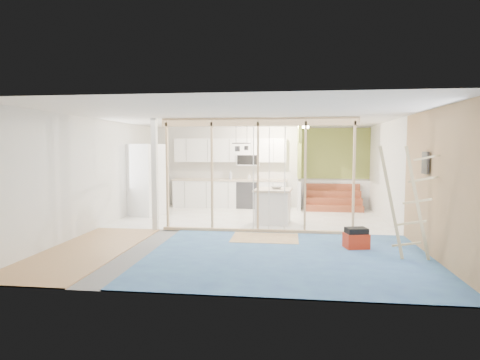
# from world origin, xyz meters

# --- Properties ---
(room) EXTENTS (7.01, 8.01, 2.61)m
(room) POSITION_xyz_m (0.00, 0.00, 1.30)
(room) COLOR slate
(room) RESTS_ON ground
(floor_overlays) EXTENTS (7.00, 8.00, 0.03)m
(floor_overlays) POSITION_xyz_m (0.07, 0.06, 0.01)
(floor_overlays) COLOR white
(floor_overlays) RESTS_ON room
(stud_frame) EXTENTS (4.66, 0.14, 2.60)m
(stud_frame) POSITION_xyz_m (-0.24, -0.00, 1.59)
(stud_frame) COLOR tan
(stud_frame) RESTS_ON room
(base_cabinets) EXTENTS (4.45, 2.24, 0.93)m
(base_cabinets) POSITION_xyz_m (-1.61, 3.36, 0.47)
(base_cabinets) COLOR white
(base_cabinets) RESTS_ON room
(upper_cabinets) EXTENTS (3.60, 0.41, 0.85)m
(upper_cabinets) POSITION_xyz_m (-0.84, 3.82, 1.82)
(upper_cabinets) COLOR white
(upper_cabinets) RESTS_ON room
(green_partition) EXTENTS (2.25, 1.51, 2.60)m
(green_partition) POSITION_xyz_m (2.04, 3.66, 0.94)
(green_partition) COLOR olive
(green_partition) RESTS_ON room
(pot_rack) EXTENTS (0.52, 0.52, 0.72)m
(pot_rack) POSITION_xyz_m (-0.31, 1.89, 2.00)
(pot_rack) COLOR black
(pot_rack) RESTS_ON room
(sheathing_panel) EXTENTS (0.02, 4.00, 2.60)m
(sheathing_panel) POSITION_xyz_m (3.48, -2.00, 1.30)
(sheathing_panel) COLOR tan
(sheathing_panel) RESTS_ON room
(electrical_panel) EXTENTS (0.04, 0.30, 0.40)m
(electrical_panel) POSITION_xyz_m (3.43, -1.40, 1.65)
(electrical_panel) COLOR #37383C
(electrical_panel) RESTS_ON room
(ceiling_light) EXTENTS (0.32, 0.32, 0.08)m
(ceiling_light) POSITION_xyz_m (1.40, 3.00, 2.54)
(ceiling_light) COLOR #FFEABF
(ceiling_light) RESTS_ON room
(fridge) EXTENTS (1.12, 1.08, 2.03)m
(fridge) POSITION_xyz_m (-3.05, 1.98, 1.02)
(fridge) COLOR white
(fridge) RESTS_ON room
(island) EXTENTS (0.99, 0.99, 0.89)m
(island) POSITION_xyz_m (0.60, 1.10, 0.44)
(island) COLOR silver
(island) RESTS_ON room
(bowl) EXTENTS (0.37, 0.37, 0.07)m
(bowl) POSITION_xyz_m (0.68, 1.13, 0.93)
(bowl) COLOR beige
(bowl) RESTS_ON island
(soap_bottle_a) EXTENTS (0.11, 0.11, 0.28)m
(soap_bottle_a) POSITION_xyz_m (-0.85, 3.60, 1.07)
(soap_bottle_a) COLOR silver
(soap_bottle_a) RESTS_ON base_cabinets
(soap_bottle_b) EXTENTS (0.08, 0.09, 0.17)m
(soap_bottle_b) POSITION_xyz_m (-0.26, 3.70, 1.02)
(soap_bottle_b) COLOR silver
(soap_bottle_b) RESTS_ON base_cabinets
(toolbox) EXTENTS (0.49, 0.42, 0.41)m
(toolbox) POSITION_xyz_m (2.27, -1.25, 0.19)
(toolbox) COLOR #B72910
(toolbox) RESTS_ON room
(ladder) EXTENTS (1.04, 0.16, 1.94)m
(ladder) POSITION_xyz_m (3.01, -1.89, 0.99)
(ladder) COLOR tan
(ladder) RESTS_ON room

